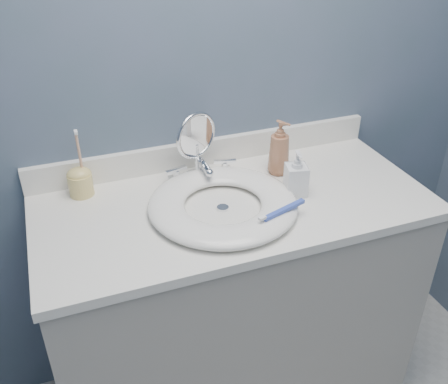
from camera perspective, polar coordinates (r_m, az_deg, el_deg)
name	(u,v)px	position (r m, az deg, el deg)	size (l,w,h in m)	color
back_wall	(204,73)	(1.64, -2.27, 13.39)	(2.20, 0.02, 2.40)	#465B69
vanity_cabinet	(233,308)	(1.83, 1.06, -13.11)	(1.20, 0.55, 0.85)	#A5A097
countertop	(235,205)	(1.55, 1.21, -1.50)	(1.22, 0.57, 0.03)	white
backsplash	(207,152)	(1.74, -1.95, 4.62)	(1.22, 0.02, 0.09)	white
basin	(223,204)	(1.49, -0.14, -1.36)	(0.45, 0.45, 0.04)	white
drain	(223,208)	(1.50, -0.14, -1.84)	(0.04, 0.04, 0.01)	silver
faucet	(202,171)	(1.65, -2.51, 2.38)	(0.25, 0.13, 0.07)	silver
makeup_mirror	(196,143)	(1.61, -3.18, 5.58)	(0.15, 0.09, 0.23)	silver
soap_bottle_amber	(279,148)	(1.66, 6.34, 5.08)	(0.07, 0.07, 0.19)	#A06748
soap_bottle_clear	(297,173)	(1.56, 8.29, 2.15)	(0.07, 0.07, 0.15)	white
toothbrush_holder	(80,180)	(1.61, -16.12, 1.28)	(0.08, 0.08, 0.22)	#E4CA72
toothbrush_lying	(282,211)	(1.43, 6.69, -2.13)	(0.17, 0.07, 0.02)	#334DB7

